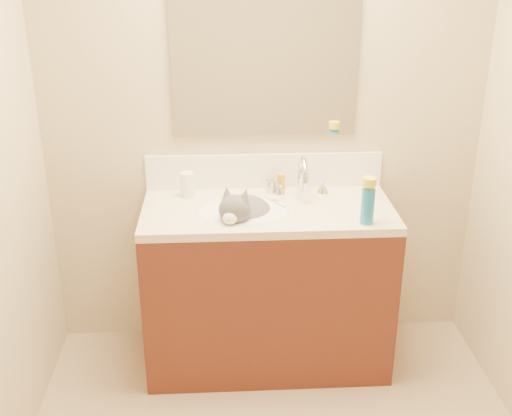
{
  "coord_description": "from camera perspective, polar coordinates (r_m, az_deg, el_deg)",
  "views": [
    {
      "loc": [
        -0.22,
        -1.83,
        2.06
      ],
      "look_at": [
        -0.06,
        0.92,
        0.88
      ],
      "focal_mm": 45.0,
      "sensor_mm": 36.0,
      "label": 1
    }
  ],
  "objects": [
    {
      "name": "pill_label",
      "position": [
        3.19,
        -6.13,
        1.77
      ],
      "size": [
        0.06,
        0.06,
        0.04
      ],
      "primitive_type": "cylinder",
      "rotation": [
        0.0,
        0.0,
        0.08
      ],
      "color": "orange",
      "rests_on": "pill_bottle"
    },
    {
      "name": "spray_cap",
      "position": [
        2.86,
        10.05,
        2.31
      ],
      "size": [
        0.07,
        0.07,
        0.04
      ],
      "primitive_type": "cylinder",
      "rotation": [
        0.0,
        0.0,
        0.11
      ],
      "color": "yellow",
      "rests_on": "spray_can"
    },
    {
      "name": "spray_can",
      "position": [
        2.91,
        9.89,
        0.16
      ],
      "size": [
        0.07,
        0.07,
        0.16
      ],
      "primitive_type": "cylinder",
      "rotation": [
        0.0,
        0.0,
        0.11
      ],
      "color": "#1A73BA",
      "rests_on": "counter_slab"
    },
    {
      "name": "counter_slab",
      "position": [
        3.07,
        1.07,
        -0.29
      ],
      "size": [
        1.2,
        0.55,
        0.04
      ],
      "primitive_type": "cube",
      "color": "beige",
      "rests_on": "vanity_cabinet"
    },
    {
      "name": "vanity_cabinet",
      "position": [
        3.26,
        1.01,
        -7.24
      ],
      "size": [
        1.2,
        0.55,
        0.82
      ],
      "primitive_type": "cube",
      "color": "#502115",
      "rests_on": "ground"
    },
    {
      "name": "cat",
      "position": [
        3.04,
        -1.11,
        -0.76
      ],
      "size": [
        0.37,
        0.42,
        0.31
      ],
      "rotation": [
        0.0,
        0.0,
        -0.38
      ],
      "color": "#4D4B4D",
      "rests_on": "basin"
    },
    {
      "name": "room_shell",
      "position": [
        1.93,
        3.36,
        5.82
      ],
      "size": [
        2.24,
        2.54,
        2.52
      ],
      "color": "#BFAF8E",
      "rests_on": "ground"
    },
    {
      "name": "toothbrush_head",
      "position": [
        3.11,
        1.76,
        0.62
      ],
      "size": [
        0.03,
        0.03,
        0.02
      ],
      "primitive_type": "cube",
      "rotation": [
        0.0,
        0.0,
        0.53
      ],
      "color": "#69A3E0",
      "rests_on": "counter_slab"
    },
    {
      "name": "toothbrush",
      "position": [
        3.11,
        1.76,
        0.58
      ],
      "size": [
        0.09,
        0.14,
        0.01
      ],
      "primitive_type": "cube",
      "rotation": [
        0.0,
        0.0,
        0.53
      ],
      "color": "white",
      "rests_on": "counter_slab"
    },
    {
      "name": "amber_bottle",
      "position": [
        3.23,
        2.25,
        2.25
      ],
      "size": [
        0.05,
        0.05,
        0.1
      ],
      "primitive_type": "cylinder",
      "rotation": [
        0.0,
        0.0,
        -0.2
      ],
      "color": "#C68917",
      "rests_on": "counter_slab"
    },
    {
      "name": "faucet",
      "position": [
        3.17,
        4.15,
        2.52
      ],
      "size": [
        0.28,
        0.2,
        0.21
      ],
      "color": "silver",
      "rests_on": "counter_slab"
    },
    {
      "name": "mirror",
      "position": [
        3.12,
        0.8,
        13.56
      ],
      "size": [
        0.9,
        0.02,
        0.8
      ],
      "primitive_type": "cube",
      "color": "white",
      "rests_on": "room_shell"
    },
    {
      "name": "basin",
      "position": [
        3.05,
        -1.15,
        -1.43
      ],
      "size": [
        0.45,
        0.36,
        0.14
      ],
      "primitive_type": "ellipsoid",
      "color": "white",
      "rests_on": "vanity_cabinet"
    },
    {
      "name": "backsplash",
      "position": [
        3.27,
        0.74,
        3.31
      ],
      "size": [
        1.2,
        0.02,
        0.18
      ],
      "primitive_type": "cube",
      "color": "white",
      "rests_on": "counter_slab"
    },
    {
      "name": "pill_bottle",
      "position": [
        3.19,
        -6.14,
        2.08
      ],
      "size": [
        0.07,
        0.07,
        0.12
      ],
      "primitive_type": "cylinder",
      "rotation": [
        0.0,
        0.0,
        0.08
      ],
      "color": "white",
      "rests_on": "counter_slab"
    },
    {
      "name": "silver_jar",
      "position": [
        3.23,
        1.29,
        1.91
      ],
      "size": [
        0.06,
        0.06,
        0.06
      ],
      "primitive_type": "cylinder",
      "rotation": [
        0.0,
        0.0,
        -0.31
      ],
      "color": "#B7B7BC",
      "rests_on": "counter_slab"
    }
  ]
}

